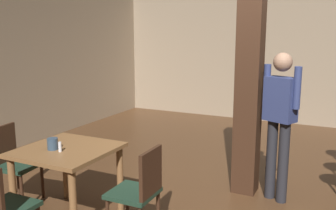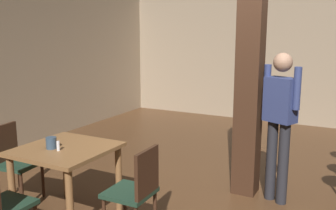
{
  "view_description": "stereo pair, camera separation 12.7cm",
  "coord_description": "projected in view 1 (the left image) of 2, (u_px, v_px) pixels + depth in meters",
  "views": [
    {
      "loc": [
        1.08,
        -3.79,
        1.93
      ],
      "look_at": [
        -0.9,
        0.21,
        1.07
      ],
      "focal_mm": 40.0,
      "sensor_mm": 36.0,
      "label": 1
    },
    {
      "loc": [
        1.19,
        -3.74,
        1.93
      ],
      "look_at": [
        -0.9,
        0.21,
        1.07
      ],
      "focal_mm": 40.0,
      "sensor_mm": 36.0,
      "label": 2
    }
  ],
  "objects": [
    {
      "name": "ground_plane",
      "position": [
        232.0,
        209.0,
        4.18
      ],
      "size": [
        10.8,
        10.8,
        0.0
      ],
      "primitive_type": "plane",
      "color": "#4C301C"
    },
    {
      "name": "pillar",
      "position": [
        249.0,
        79.0,
        4.4
      ],
      "size": [
        0.28,
        0.28,
        2.8
      ],
      "primitive_type": "cube",
      "color": "#382114",
      "rests_on": "ground_plane"
    },
    {
      "name": "standing_person",
      "position": [
        280.0,
        116.0,
        4.23
      ],
      "size": [
        0.46,
        0.32,
        1.72
      ],
      "color": "navy",
      "rests_on": "ground_plane"
    },
    {
      "name": "dining_table",
      "position": [
        68.0,
        161.0,
        3.85
      ],
      "size": [
        0.91,
        0.91,
        0.77
      ],
      "color": "brown",
      "rests_on": "ground_plane"
    },
    {
      "name": "napkin_cup",
      "position": [
        53.0,
        144.0,
        3.77
      ],
      "size": [
        0.11,
        0.11,
        0.12
      ],
      "primitive_type": "cylinder",
      "color": "#33475B",
      "rests_on": "dining_table"
    },
    {
      "name": "wall_back",
      "position": [
        296.0,
        58.0,
        7.87
      ],
      "size": [
        8.0,
        0.1,
        2.8
      ],
      "primitive_type": "cube",
      "color": "gray",
      "rests_on": "ground_plane"
    },
    {
      "name": "chair_east",
      "position": [
        140.0,
        189.0,
        3.48
      ],
      "size": [
        0.43,
        0.43,
        0.89
      ],
      "color": "#1E3828",
      "rests_on": "ground_plane"
    },
    {
      "name": "chair_west",
      "position": [
        12.0,
        160.0,
        4.25
      ],
      "size": [
        0.47,
        0.47,
        0.89
      ],
      "color": "#1E3828",
      "rests_on": "ground_plane"
    },
    {
      "name": "salt_shaker",
      "position": [
        60.0,
        147.0,
        3.7
      ],
      "size": [
        0.03,
        0.03,
        0.1
      ],
      "primitive_type": "cylinder",
      "color": "silver",
      "rests_on": "dining_table"
    }
  ]
}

